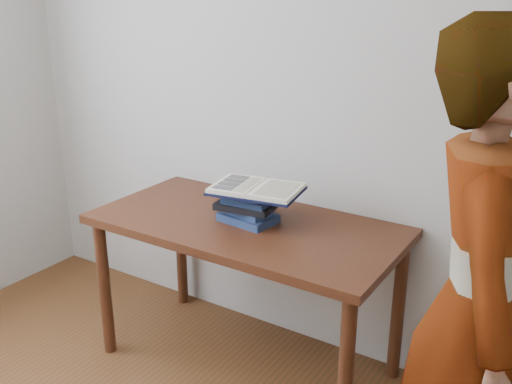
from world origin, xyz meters
The scene contains 4 objects.
desk centered at (-0.04, 1.38, 0.67)m, with size 1.43×0.71×0.76m.
book_stack centered at (-0.04, 1.39, 0.83)m, with size 0.28×0.22×0.15m.
open_book centered at (0.00, 1.41, 0.92)m, with size 0.43×0.33×0.03m.
reader centered at (1.06, 1.00, 0.86)m, with size 0.63×0.41×1.72m, color tan.
Camera 1 is at (1.31, -0.64, 1.76)m, focal length 40.00 mm.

